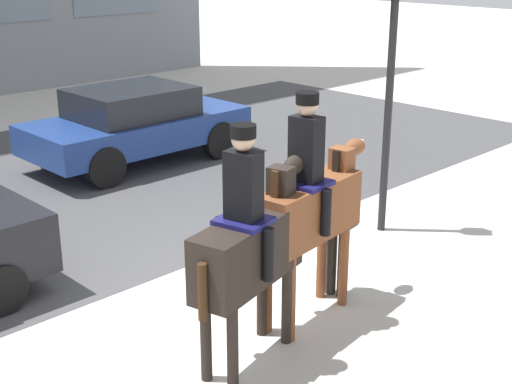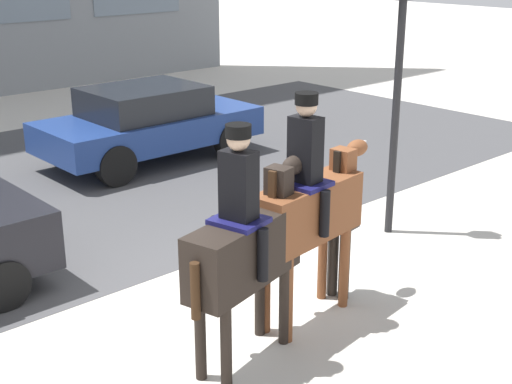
{
  "view_description": "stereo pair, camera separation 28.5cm",
  "coord_description": "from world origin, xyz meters",
  "views": [
    {
      "loc": [
        -4.91,
        -6.23,
        4.0
      ],
      "look_at": [
        0.22,
        -0.94,
        1.43
      ],
      "focal_mm": 50.0,
      "sensor_mm": 36.0,
      "label": 1
    },
    {
      "loc": [
        -4.7,
        -6.43,
        4.0
      ],
      "look_at": [
        0.22,
        -0.94,
        1.43
      ],
      "focal_mm": 50.0,
      "sensor_mm": 36.0,
      "label": 2
    }
  ],
  "objects": [
    {
      "name": "ground_plane",
      "position": [
        0.0,
        0.0,
        0.0
      ],
      "size": [
        80.0,
        80.0,
        0.0
      ],
      "primitive_type": "plane",
      "color": "beige"
    },
    {
      "name": "road_surface",
      "position": [
        0.0,
        4.75,
        0.0
      ],
      "size": [
        21.79,
        8.5,
        0.01
      ],
      "color": "#444447",
      "rests_on": "ground_plane"
    },
    {
      "name": "mounted_horse_companion",
      "position": [
        0.51,
        -1.47,
        1.35
      ],
      "size": [
        1.87,
        0.65,
        2.59
      ],
      "rotation": [
        0.0,
        0.0,
        0.12
      ],
      "color": "brown",
      "rests_on": "ground_plane"
    },
    {
      "name": "mounted_horse_lead",
      "position": [
        -0.55,
        -1.65,
        1.27
      ],
      "size": [
        1.82,
        0.76,
        2.47
      ],
      "rotation": [
        0.0,
        0.0,
        0.24
      ],
      "color": "black",
      "rests_on": "ground_plane"
    },
    {
      "name": "traffic_light",
      "position": [
        3.23,
        -0.5,
        2.7
      ],
      "size": [
        0.24,
        0.29,
        4.03
      ],
      "color": "black",
      "rests_on": "ground_plane"
    },
    {
      "name": "pedestrian_bystander",
      "position": [
        1.14,
        -1.37,
        0.99
      ],
      "size": [
        0.82,
        0.54,
        1.68
      ],
      "rotation": [
        0.0,
        0.0,
        -2.97
      ],
      "color": "#332D28",
      "rests_on": "ground_plane"
    },
    {
      "name": "street_car_far_lane",
      "position": [
        2.66,
        4.89,
        0.78
      ],
      "size": [
        4.21,
        2.0,
        1.47
      ],
      "color": "navy",
      "rests_on": "ground_plane"
    }
  ]
}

